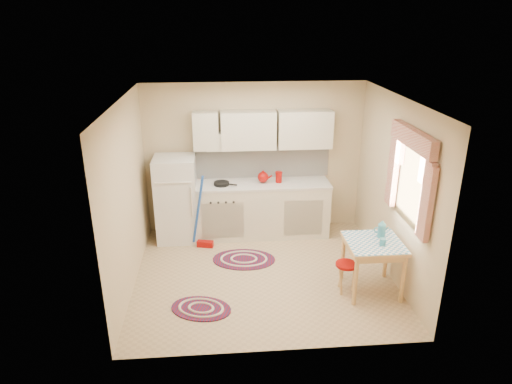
% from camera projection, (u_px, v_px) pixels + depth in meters
% --- Properties ---
extents(room_shell, '(3.64, 3.60, 2.52)m').
position_uv_depth(room_shell, '(274.00, 163.00, 6.20)').
color(room_shell, tan).
rests_on(room_shell, ground).
extents(fridge, '(0.65, 0.60, 1.40)m').
position_uv_depth(fridge, '(176.00, 199.00, 7.36)').
color(fridge, silver).
rests_on(fridge, ground).
extents(broom, '(0.30, 0.18, 1.20)m').
position_uv_depth(broom, '(204.00, 213.00, 7.10)').
color(broom, '#1B49A9').
rests_on(broom, ground).
extents(base_cabinets, '(2.25, 0.60, 0.88)m').
position_uv_depth(base_cabinets, '(260.00, 210.00, 7.61)').
color(base_cabinets, beige).
rests_on(base_cabinets, ground).
extents(countertop, '(2.27, 0.62, 0.04)m').
position_uv_depth(countertop, '(260.00, 184.00, 7.44)').
color(countertop, beige).
rests_on(countertop, base_cabinets).
extents(frying_pan, '(0.32, 0.32, 0.05)m').
position_uv_depth(frying_pan, '(222.00, 184.00, 7.33)').
color(frying_pan, black).
rests_on(frying_pan, countertop).
extents(red_kettle, '(0.21, 0.19, 0.19)m').
position_uv_depth(red_kettle, '(263.00, 177.00, 7.40)').
color(red_kettle, '#920805').
rests_on(red_kettle, countertop).
extents(red_canister, '(0.13, 0.13, 0.16)m').
position_uv_depth(red_canister, '(279.00, 178.00, 7.42)').
color(red_canister, '#920805').
rests_on(red_canister, countertop).
extents(table, '(0.72, 0.72, 0.72)m').
position_uv_depth(table, '(372.00, 266.00, 6.06)').
color(table, '#E3B471').
rests_on(table, ground).
extents(stool, '(0.34, 0.34, 0.42)m').
position_uv_depth(stool, '(345.00, 277.00, 6.09)').
color(stool, '#920805').
rests_on(stool, ground).
extents(coffee_pot, '(0.16, 0.15, 0.25)m').
position_uv_depth(coffee_pot, '(382.00, 229.00, 6.00)').
color(coffee_pot, teal).
rests_on(coffee_pot, table).
extents(mug, '(0.08, 0.08, 0.10)m').
position_uv_depth(mug, '(383.00, 242.00, 5.82)').
color(mug, teal).
rests_on(mug, table).
extents(rug_center, '(1.02, 0.74, 0.02)m').
position_uv_depth(rug_center, '(244.00, 259.00, 6.93)').
color(rug_center, maroon).
rests_on(rug_center, ground).
extents(rug_left, '(0.90, 0.73, 0.02)m').
position_uv_depth(rug_left, '(201.00, 309.00, 5.78)').
color(rug_left, maroon).
rests_on(rug_left, ground).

